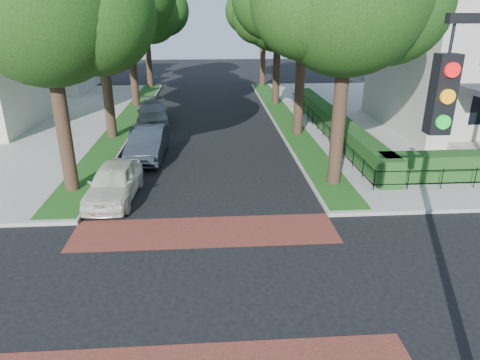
% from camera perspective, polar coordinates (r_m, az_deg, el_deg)
% --- Properties ---
extents(ground, '(120.00, 120.00, 0.00)m').
position_cam_1_polar(ground, '(12.06, -4.75, -14.15)').
color(ground, black).
rests_on(ground, ground).
extents(sidewalk_ne, '(30.00, 30.00, 0.15)m').
position_cam_1_polar(sidewalk_ne, '(35.31, 29.34, 7.47)').
color(sidewalk_ne, gray).
rests_on(sidewalk_ne, ground).
extents(crosswalk_far, '(9.00, 2.20, 0.01)m').
position_cam_1_polar(crosswalk_far, '(14.77, -4.66, -6.88)').
color(crosswalk_far, maroon).
rests_on(crosswalk_far, ground).
extents(grass_strip_ne, '(1.60, 29.80, 0.02)m').
position_cam_1_polar(grass_strip_ne, '(30.14, 5.93, 8.29)').
color(grass_strip_ne, '#1D4112').
rests_on(grass_strip_ne, sidewalk_ne).
extents(grass_strip_nw, '(1.60, 29.80, 0.02)m').
position_cam_1_polar(grass_strip_nw, '(30.24, -14.87, 7.73)').
color(grass_strip_nw, '#1D4112').
rests_on(grass_strip_nw, sidewalk_nw).
extents(tree_right_far, '(7.25, 6.23, 9.74)m').
position_cam_1_polar(tree_right_far, '(34.43, 5.23, 21.29)').
color(tree_right_far, black).
rests_on(tree_right_far, sidewalk_ne).
extents(tree_right_back, '(7.50, 6.45, 10.20)m').
position_cam_1_polar(tree_right_back, '(43.35, 3.27, 21.86)').
color(tree_right_back, black).
rests_on(tree_right_back, sidewalk_ne).
extents(tree_left_near, '(7.50, 6.45, 10.20)m').
position_cam_1_polar(tree_left_near, '(17.95, -24.09, 20.62)').
color(tree_left_near, black).
rests_on(tree_left_near, sidewalk_nw).
extents(tree_left_far, '(7.00, 6.02, 9.86)m').
position_cam_1_polar(tree_left_far, '(34.49, -14.49, 21.10)').
color(tree_left_far, black).
rests_on(tree_left_far, sidewalk_nw).
extents(tree_left_back, '(7.75, 6.66, 10.44)m').
position_cam_1_polar(tree_left_back, '(43.41, -12.41, 21.62)').
color(tree_left_back, black).
rests_on(tree_left_back, sidewalk_nw).
extents(hedge_main_road, '(1.00, 18.00, 1.20)m').
position_cam_1_polar(hedge_main_road, '(26.63, 12.39, 7.44)').
color(hedge_main_road, '#193E15').
rests_on(hedge_main_road, sidewalk_ne).
extents(fence_main_road, '(0.06, 18.00, 0.90)m').
position_cam_1_polar(fence_main_road, '(26.46, 10.68, 7.14)').
color(fence_main_road, black).
rests_on(fence_main_road, sidewalk_ne).
extents(house_left_far, '(10.00, 9.00, 10.14)m').
position_cam_1_polar(house_left_far, '(44.71, -25.87, 17.00)').
color(house_left_far, '#BCB8A9').
rests_on(house_left_far, sidewalk_nw).
extents(parked_car_front, '(1.92, 4.37, 1.46)m').
position_cam_1_polar(parked_car_front, '(17.63, -16.45, -0.27)').
color(parked_car_front, silver).
rests_on(parked_car_front, ground).
extents(parked_car_middle, '(1.78, 4.79, 1.57)m').
position_cam_1_polar(parked_car_middle, '(22.32, -12.18, 4.83)').
color(parked_car_middle, '#202730').
rests_on(parked_car_middle, ground).
extents(parked_car_rear, '(2.53, 5.08, 1.42)m').
position_cam_1_polar(parked_car_rear, '(29.57, -11.60, 8.80)').
color(parked_car_rear, slate).
rests_on(parked_car_rear, ground).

